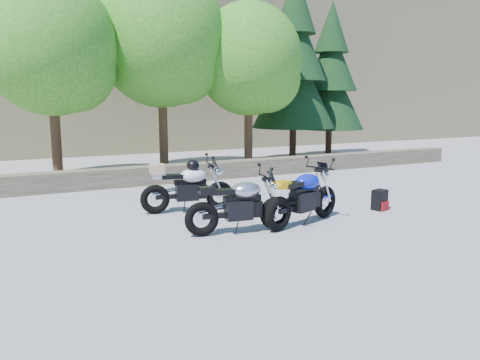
% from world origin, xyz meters
% --- Properties ---
extents(ground, '(90.00, 90.00, 0.00)m').
position_xyz_m(ground, '(0.00, 0.00, 0.00)').
color(ground, gray).
rests_on(ground, ground).
extents(stone_wall, '(22.00, 0.55, 0.50)m').
position_xyz_m(stone_wall, '(0.00, 5.50, 0.25)').
color(stone_wall, '#493E31').
rests_on(stone_wall, ground).
extents(hillside, '(80.00, 30.00, 15.00)m').
position_xyz_m(hillside, '(3.00, 28.00, 7.50)').
color(hillside, olive).
rests_on(hillside, ground).
extents(tree_decid_left, '(3.67, 3.67, 5.62)m').
position_xyz_m(tree_decid_left, '(-2.39, 7.14, 3.63)').
color(tree_decid_left, '#382314').
rests_on(tree_decid_left, ground).
extents(tree_decid_mid, '(4.08, 4.08, 6.24)m').
position_xyz_m(tree_decid_mid, '(0.91, 7.54, 4.04)').
color(tree_decid_mid, '#382314').
rests_on(tree_decid_mid, ground).
extents(tree_decid_right, '(3.54, 3.54, 5.41)m').
position_xyz_m(tree_decid_right, '(3.71, 6.94, 3.50)').
color(tree_decid_right, '#382314').
rests_on(tree_decid_right, ground).
extents(conifer_near, '(3.17, 3.17, 7.06)m').
position_xyz_m(conifer_near, '(6.20, 8.20, 3.68)').
color(conifer_near, '#382314').
rests_on(conifer_near, ground).
extents(conifer_far, '(2.82, 2.82, 6.27)m').
position_xyz_m(conifer_far, '(8.40, 8.80, 3.27)').
color(conifer_far, '#382314').
rests_on(conifer_far, ground).
extents(silver_bike, '(1.95, 0.62, 0.98)m').
position_xyz_m(silver_bike, '(-0.29, 0.02, 0.48)').
color(silver_bike, black).
rests_on(silver_bike, ground).
extents(white_bike, '(1.96, 0.65, 1.09)m').
position_xyz_m(white_bike, '(-0.54, 1.94, 0.53)').
color(white_bike, black).
rests_on(white_bike, ground).
extents(blue_bike, '(1.99, 0.85, 1.02)m').
position_xyz_m(blue_bike, '(1.04, 0.04, 0.50)').
color(blue_bike, black).
rests_on(blue_bike, ground).
extents(backpack, '(0.37, 0.34, 0.43)m').
position_xyz_m(backpack, '(3.13, 0.23, 0.21)').
color(backpack, black).
rests_on(backpack, ground).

